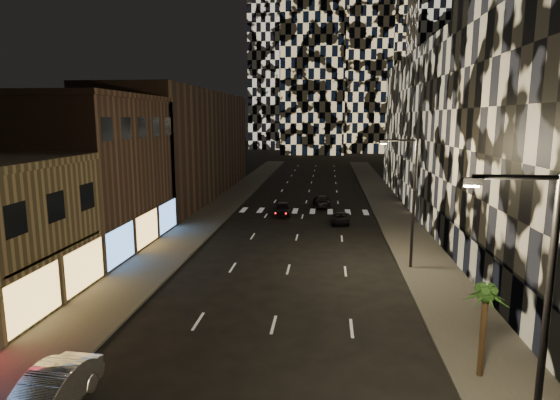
% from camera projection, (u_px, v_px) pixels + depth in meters
% --- Properties ---
extents(sidewalk_left, '(4.00, 120.00, 0.15)m').
position_uv_depth(sidewalk_left, '(218.00, 209.00, 54.56)').
color(sidewalk_left, '#47443F').
rests_on(sidewalk_left, ground).
extents(sidewalk_right, '(4.00, 120.00, 0.15)m').
position_uv_depth(sidewalk_right, '(393.00, 212.00, 52.55)').
color(sidewalk_right, '#47443F').
rests_on(sidewalk_right, ground).
extents(curb_left, '(0.20, 120.00, 0.15)m').
position_uv_depth(curb_left, '(236.00, 209.00, 54.35)').
color(curb_left, '#4C4C47').
rests_on(curb_left, ground).
extents(curb_right, '(0.20, 120.00, 0.15)m').
position_uv_depth(curb_right, '(374.00, 212.00, 52.76)').
color(curb_right, '#4C4C47').
rests_on(curb_right, ground).
extents(retail_brown, '(10.00, 15.00, 12.00)m').
position_uv_depth(retail_brown, '(86.00, 174.00, 38.08)').
color(retail_brown, brown).
rests_on(retail_brown, ground).
extents(retail_filler_left, '(10.00, 40.00, 14.00)m').
position_uv_depth(retail_filler_left, '(184.00, 144.00, 63.86)').
color(retail_filler_left, brown).
rests_on(retail_filler_left, ground).
extents(midrise_base, '(0.60, 25.00, 3.00)m').
position_uv_depth(midrise_base, '(493.00, 276.00, 27.09)').
color(midrise_base, '#383838').
rests_on(midrise_base, ground).
extents(midrise_filler_right, '(16.00, 40.00, 18.00)m').
position_uv_depth(midrise_filler_right, '(472.00, 131.00, 56.85)').
color(midrise_filler_right, '#232326').
rests_on(midrise_filler_right, ground).
extents(streetlight_near, '(2.55, 0.25, 9.00)m').
position_uv_depth(streetlight_near, '(537.00, 314.00, 12.61)').
color(streetlight_near, black).
rests_on(streetlight_near, sidewalk_right).
extents(streetlight_far, '(2.55, 0.25, 9.00)m').
position_uv_depth(streetlight_far, '(410.00, 194.00, 32.20)').
color(streetlight_far, black).
rests_on(streetlight_far, sidewalk_right).
extents(car_silver_parked, '(1.88, 4.87, 1.58)m').
position_uv_depth(car_silver_parked, '(49.00, 393.00, 16.81)').
color(car_silver_parked, '#A6A7AC').
rests_on(car_silver_parked, ground).
extents(car_dark_midlane, '(1.97, 4.41, 1.47)m').
position_uv_depth(car_dark_midlane, '(283.00, 209.00, 51.11)').
color(car_dark_midlane, black).
rests_on(car_dark_midlane, ground).
extents(car_dark_oncoming, '(2.28, 4.81, 1.35)m').
position_uv_depth(car_dark_oncoming, '(321.00, 201.00, 56.28)').
color(car_dark_oncoming, black).
rests_on(car_dark_oncoming, ground).
extents(car_dark_rightlane, '(1.98, 3.93, 1.07)m').
position_uv_depth(car_dark_rightlane, '(341.00, 218.00, 47.18)').
color(car_dark_rightlane, black).
rests_on(car_dark_rightlane, ground).
extents(palm_tree, '(1.98, 1.97, 3.90)m').
position_uv_depth(palm_tree, '(485.00, 301.00, 18.63)').
color(palm_tree, '#47331E').
rests_on(palm_tree, sidewalk_right).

